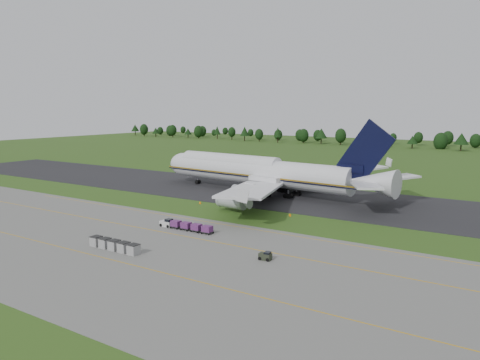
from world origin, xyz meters
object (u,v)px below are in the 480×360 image
Objects in this scene: edge_markers at (242,209)px; aircraft at (260,172)px; utility_cart at (265,257)px; uld_row at (114,245)px; baggage_train at (185,226)px.

aircraft is at bearing 109.81° from edge_markers.
utility_cart is 0.08× the size of edge_markers.
aircraft reaches higher than edge_markers.
utility_cart is 0.19× the size of uld_row.
baggage_train is 17.89m from uld_row.
utility_cart is (32.66, -54.26, -5.84)m from aircraft.
baggage_train is 1.17× the size of uld_row.
baggage_train is 23.03m from edge_markers.
aircraft reaches higher than baggage_train.
baggage_train is 25.14m from utility_cart.
uld_row reaches higher than edge_markers.
edge_markers is at bearing 128.09° from utility_cart.
uld_row is at bearing -91.73° from edge_markers.
baggage_train is at bearing 161.58° from utility_cart.
uld_row is (7.16, -64.13, -5.49)m from aircraft.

